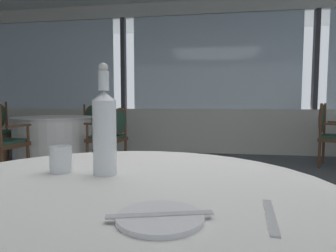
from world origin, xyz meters
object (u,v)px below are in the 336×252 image
at_px(dining_chair_1_1, 2,127).
at_px(side_plate, 160,217).
at_px(dining_chair_0_1, 330,130).
at_px(water_bottle, 105,130).
at_px(dining_chair_1_0, 90,125).
at_px(dining_chair_1_3, 112,133).
at_px(water_tumbler, 61,159).

bearing_deg(dining_chair_1_1, side_plate, -39.27).
bearing_deg(dining_chair_1_1, dining_chair_0_1, 13.62).
distance_m(side_plate, water_bottle, 0.43).
relative_size(side_plate, dining_chair_1_0, 0.18).
relative_size(water_bottle, dining_chair_1_3, 0.38).
distance_m(side_plate, water_tumbler, 0.52).
bearing_deg(side_plate, dining_chair_1_3, 111.56).
bearing_deg(side_plate, water_tumbler, 139.72).
height_order(dining_chair_0_1, dining_chair_1_3, dining_chair_0_1).
height_order(water_tumbler, dining_chair_1_1, dining_chair_1_1).
bearing_deg(water_tumbler, dining_chair_1_0, 112.95).
bearing_deg(dining_chair_1_3, dining_chair_0_1, -157.96).
bearing_deg(dining_chair_1_0, dining_chair_0_1, 92.99).
xyz_separation_m(water_bottle, dining_chair_1_3, (-1.13, 3.15, -0.36)).
relative_size(water_bottle, dining_chair_1_1, 0.35).
distance_m(water_bottle, dining_chair_1_0, 4.75).
relative_size(dining_chair_1_0, dining_chair_1_3, 1.03).
height_order(side_plate, water_bottle, water_bottle).
xyz_separation_m(side_plate, dining_chair_1_3, (-1.37, 3.47, -0.22)).
height_order(dining_chair_0_1, dining_chair_1_0, dining_chair_0_1).
xyz_separation_m(water_tumbler, dining_chair_0_1, (2.21, 3.88, -0.25)).
bearing_deg(side_plate, dining_chair_1_1, 131.78).
relative_size(side_plate, dining_chair_1_3, 0.19).
height_order(water_tumbler, dining_chair_1_0, dining_chair_1_0).
relative_size(dining_chair_1_0, dining_chair_1_1, 0.95).
height_order(side_plate, dining_chair_1_0, dining_chair_1_0).
xyz_separation_m(dining_chair_1_1, dining_chair_1_3, (2.01, -0.32, -0.04)).
bearing_deg(water_bottle, dining_chair_1_1, 132.26).
xyz_separation_m(water_tumbler, dining_chair_1_3, (-0.98, 3.14, -0.26)).
distance_m(dining_chair_0_1, dining_chair_1_3, 3.28).
distance_m(dining_chair_0_1, dining_chair_1_0, 4.06).
bearing_deg(side_plate, water_bottle, 126.26).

